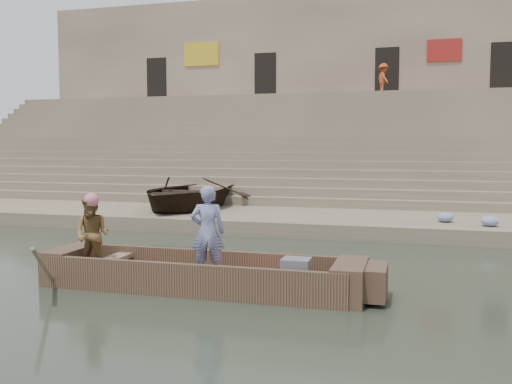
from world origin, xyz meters
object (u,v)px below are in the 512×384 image
at_px(standing_man, 208,232).
at_px(beached_rowboat, 187,193).
at_px(rowing_man, 92,234).
at_px(television, 296,270).
at_px(pedestrian, 383,79).
at_px(main_rowboat, 201,282).

xyz_separation_m(standing_man, beached_rowboat, (-3.84, 8.29, -0.09)).
relative_size(rowing_man, television, 2.92).
bearing_deg(pedestrian, rowing_man, 146.79).
height_order(rowing_man, beached_rowboat, rowing_man).
relative_size(rowing_man, pedestrian, 0.83).
bearing_deg(main_rowboat, pedestrian, 85.22).
height_order(television, beached_rowboat, beached_rowboat).
height_order(rowing_man, television, rowing_man).
xyz_separation_m(rowing_man, pedestrian, (3.84, 22.14, 5.11)).
bearing_deg(pedestrian, beached_rowboat, 134.80).
relative_size(beached_rowboat, pedestrian, 3.14).
distance_m(standing_man, television, 1.61).
distance_m(rowing_man, television, 3.69).
distance_m(standing_man, rowing_man, 2.17).
xyz_separation_m(television, pedestrian, (0.18, 21.95, 5.58)).
height_order(beached_rowboat, pedestrian, pedestrian).
relative_size(standing_man, rowing_man, 1.18).
bearing_deg(beached_rowboat, pedestrian, 69.39).
xyz_separation_m(standing_man, rowing_man, (-2.16, -0.08, -0.12)).
bearing_deg(pedestrian, standing_man, 152.28).
xyz_separation_m(main_rowboat, beached_rowboat, (-3.68, 8.18, 0.81)).
height_order(standing_man, beached_rowboat, standing_man).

